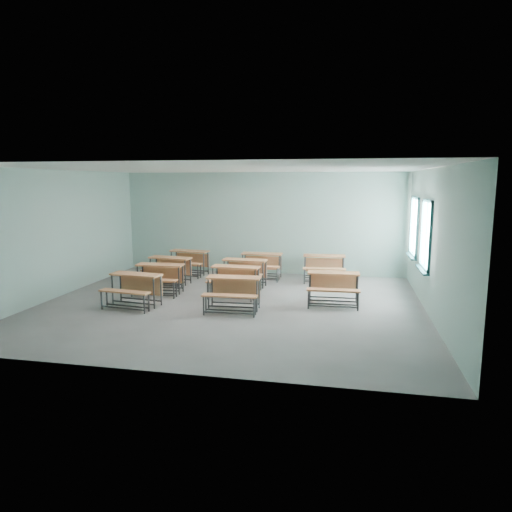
# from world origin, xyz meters

# --- Properties ---
(room) EXTENTS (9.04, 8.04, 3.24)m
(room) POSITION_xyz_m (0.08, 0.03, 1.60)
(room) COLOR gray
(room) RESTS_ON ground
(desk_unit_r0c0) EXTENTS (1.31, 0.96, 0.76)m
(desk_unit_r0c0) POSITION_xyz_m (-2.18, -0.58, 0.51)
(desk_unit_r0c0) COLOR #C57647
(desk_unit_r0c0) RESTS_ON ground
(desk_unit_r0c1) EXTENTS (1.26, 0.87, 0.76)m
(desk_unit_r0c1) POSITION_xyz_m (0.19, -0.47, 0.51)
(desk_unit_r0c1) COLOR #C57647
(desk_unit_r0c1) RESTS_ON ground
(desk_unit_r1c0) EXTENTS (1.26, 0.88, 0.76)m
(desk_unit_r1c0) POSITION_xyz_m (-2.11, 0.71, 0.51)
(desk_unit_r1c0) COLOR #C57647
(desk_unit_r1c0) RESTS_ON ground
(desk_unit_r1c1) EXTENTS (1.26, 0.87, 0.76)m
(desk_unit_r1c1) POSITION_xyz_m (-0.10, 0.82, 0.51)
(desk_unit_r1c1) COLOR #C57647
(desk_unit_r1c1) RESTS_ON ground
(desk_unit_r1c2) EXTENTS (1.25, 0.86, 0.76)m
(desk_unit_r1c2) POSITION_xyz_m (2.40, 0.52, 0.51)
(desk_unit_r1c2) COLOR #C57647
(desk_unit_r1c2) RESTS_ON ground
(desk_unit_r2c0) EXTENTS (1.32, 0.98, 0.76)m
(desk_unit_r2c0) POSITION_xyz_m (-2.30, 1.83, 0.51)
(desk_unit_r2c0) COLOR #C57647
(desk_unit_r2c0) RESTS_ON ground
(desk_unit_r2c1) EXTENTS (1.28, 0.90, 0.76)m
(desk_unit_r2c1) POSITION_xyz_m (-0.10, 1.89, 0.51)
(desk_unit_r2c1) COLOR #C57647
(desk_unit_r2c1) RESTS_ON ground
(desk_unit_r3c0) EXTENTS (1.31, 0.96, 0.76)m
(desk_unit_r3c0) POSITION_xyz_m (-2.20, 3.16, 0.51)
(desk_unit_r3c0) COLOR #C57647
(desk_unit_r3c0) RESTS_ON ground
(desk_unit_r3c1) EXTENTS (1.23, 0.83, 0.76)m
(desk_unit_r3c1) POSITION_xyz_m (0.16, 3.08, 0.51)
(desk_unit_r3c1) COLOR #C57647
(desk_unit_r3c1) RESTS_ON ground
(desk_unit_r3c2) EXTENTS (1.28, 0.90, 0.76)m
(desk_unit_r3c2) POSITION_xyz_m (2.04, 3.09, 0.51)
(desk_unit_r3c2) COLOR #C57647
(desk_unit_r3c2) RESTS_ON ground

